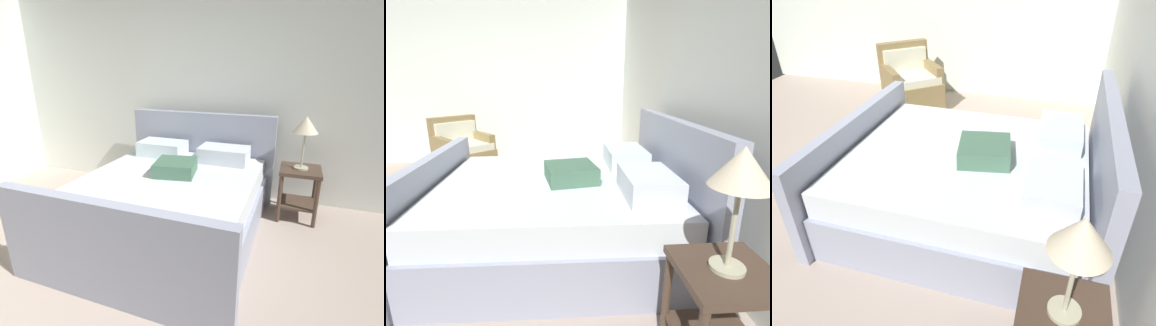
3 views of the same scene
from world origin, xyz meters
TOP-DOWN VIEW (x-y plane):
  - ground_plane at (0.00, 0.00)m, footprint 5.56×5.57m
  - wall_back at (0.00, 2.84)m, footprint 5.68×0.12m
  - wall_side_left at (-2.84, 0.00)m, footprint 0.12×5.69m
  - bed at (0.15, 1.60)m, footprint 1.91×2.19m
  - nightstand_right at (1.41, 2.37)m, footprint 0.44×0.44m
  - table_lamp_right at (1.41, 2.37)m, footprint 0.27×0.27m
  - armchair at (-1.98, 0.13)m, footprint 1.02×1.02m

SIDE VIEW (x-z plane):
  - ground_plane at x=0.00m, z-range -0.02..0.00m
  - armchair at x=-1.98m, z-range -0.10..0.80m
  - bed at x=0.15m, z-range -0.22..0.91m
  - nightstand_right at x=1.41m, z-range 0.10..0.70m
  - table_lamp_right at x=1.41m, z-range 0.78..1.37m
  - wall_back at x=0.00m, z-range 0.00..2.81m
  - wall_side_left at x=-2.84m, z-range 0.00..2.81m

